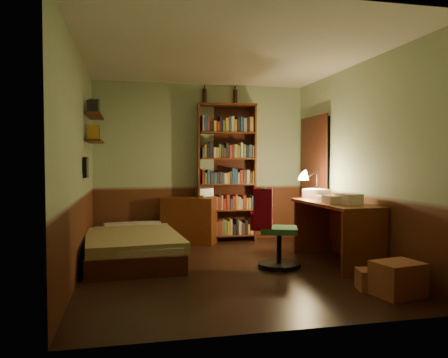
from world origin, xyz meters
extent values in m
cube|color=black|center=(0.00, 0.00, -0.01)|extent=(3.50, 4.00, 0.02)
cube|color=silver|center=(0.00, 0.00, 2.61)|extent=(3.50, 4.00, 0.02)
cube|color=#9CB78D|center=(0.00, 2.01, 1.30)|extent=(3.50, 0.02, 2.60)
cube|color=#9CB78D|center=(-1.76, 0.00, 1.30)|extent=(0.02, 4.00, 2.60)
cube|color=#9CB78D|center=(1.76, 0.00, 1.30)|extent=(0.02, 4.00, 2.60)
cube|color=#9CB78D|center=(0.00, -2.01, 1.30)|extent=(3.50, 0.02, 2.60)
cube|color=black|center=(1.72, 1.30, 1.00)|extent=(0.06, 0.90, 2.00)
cube|color=#38170E|center=(1.69, 1.30, 1.00)|extent=(0.02, 0.98, 2.08)
cube|color=olive|center=(-1.14, 0.83, 0.31)|extent=(1.20, 2.15, 0.63)
cube|color=#532510|center=(-0.24, 1.77, 0.37)|extent=(0.94, 0.73, 0.75)
cube|color=#B2B2B7|center=(0.02, 1.89, 0.81)|extent=(0.28, 0.24, 0.13)
cube|color=#532510|center=(0.40, 1.85, 1.13)|extent=(1.00, 0.40, 2.26)
cylinder|color=black|center=(0.05, 1.96, 2.39)|extent=(0.08, 0.08, 0.25)
cylinder|color=black|center=(0.57, 1.96, 2.39)|extent=(0.07, 0.07, 0.26)
cube|color=#532510|center=(1.44, 0.02, 0.40)|extent=(0.67, 1.50, 0.79)
cube|color=silver|center=(1.44, 0.63, 0.86)|extent=(0.32, 0.39, 0.14)
cone|color=black|center=(1.51, 0.76, 1.05)|extent=(0.21, 0.21, 0.52)
cube|color=#2C6231|center=(0.64, -0.04, 0.56)|extent=(0.69, 0.65, 1.12)
cube|color=maroon|center=(0.52, -0.09, 1.36)|extent=(0.28, 0.44, 0.48)
cube|color=#532510|center=(-1.64, 1.10, 1.60)|extent=(0.20, 0.90, 0.03)
cube|color=#532510|center=(-1.64, 1.10, 1.95)|extent=(0.20, 0.90, 0.03)
cube|color=black|center=(-1.72, 0.60, 1.25)|extent=(0.04, 0.32, 0.26)
cube|color=#955A3B|center=(1.40, -1.40, 0.17)|extent=(0.51, 0.44, 0.34)
cube|color=#955A3B|center=(1.26, -1.16, 0.11)|extent=(0.35, 0.31, 0.21)
camera|label=1|loc=(-1.19, -5.18, 1.33)|focal=35.00mm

